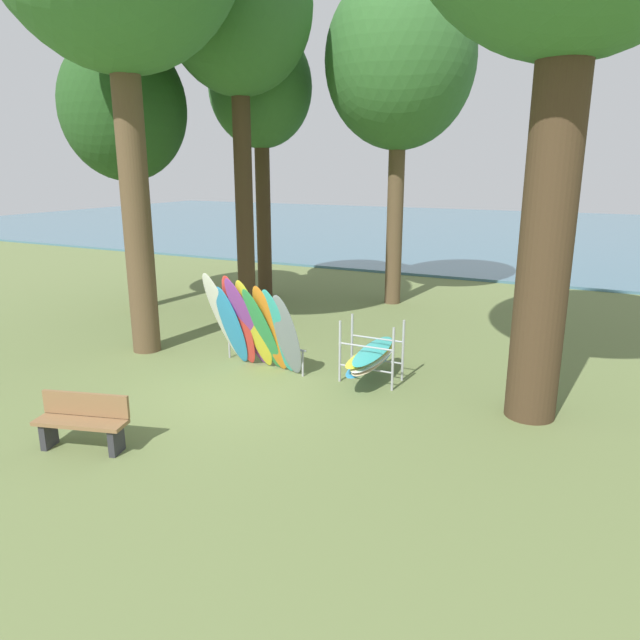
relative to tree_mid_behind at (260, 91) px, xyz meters
The scene contains 9 objects.
ground_plane 10.42m from the tree_mid_behind, 62.16° to the right, with size 80.00×80.00×0.00m, color olive.
lake_water 24.70m from the tree_mid_behind, 80.72° to the left, with size 80.00×36.00×0.10m, color #477084.
tree_mid_behind is the anchor object (origin of this frame).
tree_far_left_back 4.13m from the tree_mid_behind, 127.46° to the right, with size 3.46×3.46×7.72m.
tree_far_right_back 4.28m from the tree_mid_behind, 11.17° to the left, with size 4.28×4.28×9.53m.
tree_deep_back 2.91m from the tree_mid_behind, 71.21° to the right, with size 3.91×3.91×10.44m.
leaning_board_pile 9.19m from the tree_mid_behind, 60.18° to the right, with size 2.22×1.19×2.10m.
board_storage_rack 10.29m from the tree_mid_behind, 44.04° to the right, with size 1.15×2.13×1.25m.
park_bench 12.47m from the tree_mid_behind, 72.94° to the right, with size 1.46×0.77×0.85m.
Camera 1 is at (6.14, -8.83, 4.16)m, focal length 32.58 mm.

